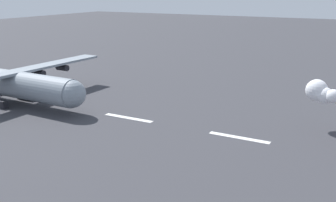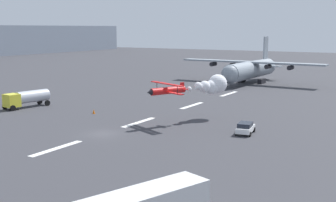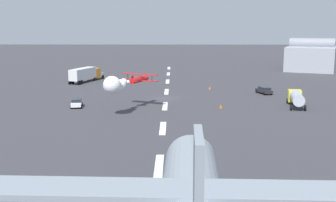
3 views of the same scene
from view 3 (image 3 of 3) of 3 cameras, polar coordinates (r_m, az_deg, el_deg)
The scene contains 16 objects.
ground_plane at distance 88.06m, azimuth -0.29°, elevation 0.37°, with size 440.00×440.00×0.00m, color #38383D.
runway_stripe_0 at distance 146.82m, azimuth 0.12°, elevation 4.38°, with size 8.00×0.90×0.01m, color white.
runway_stripe_1 at distance 129.99m, azimuth 0.04°, elevation 3.60°, with size 8.00×0.90×0.01m, color white.
runway_stripe_2 at distance 113.18m, azimuth -0.06°, elevation 2.60°, with size 8.00×0.90×0.01m, color white.
runway_stripe_3 at distance 96.42m, azimuth -0.20°, elevation 1.25°, with size 8.00×0.90×0.01m, color white.
runway_stripe_4 at distance 79.73m, azimuth -0.39°, elevation -0.67°, with size 8.00×0.90×0.01m, color white.
runway_stripe_5 at distance 63.19m, azimuth -0.69°, elevation -3.61°, with size 8.00×0.90×0.01m, color white.
runway_stripe_6 at distance 46.93m, azimuth -1.20°, elevation -8.59°, with size 8.00×0.90×0.01m, color white.
stunt_biplane_red at distance 72.22m, azimuth -6.52°, elevation 2.23°, with size 13.63×8.68×3.02m.
semi_truck_orange at distance 114.27m, azimuth -10.84°, elevation 3.56°, with size 13.60×7.14×3.70m.
fuel_tanker_truck at distance 82.14m, azimuth 16.63°, elevation 0.44°, with size 8.49×3.99×2.90m.
followme_car_yellow at distance 80.44m, azimuth -12.02°, elevation -0.22°, with size 4.29×2.54×1.52m.
airport_staff_sedan at distance 95.69m, azimuth 12.62°, elevation 1.42°, with size 4.89×3.12×1.52m.
hangar_building at distance 148.79m, azimuth 18.45°, elevation 5.53°, with size 24.60×21.39×10.32m.
traffic_cone_near at distance 100.12m, azimuth 5.55°, elevation 1.75°, with size 0.44×0.44×0.75m, color orange.
traffic_cone_far at distance 78.28m, azimuth 7.01°, elevation -0.68°, with size 0.44×0.44×0.75m, color orange.
Camera 3 is at (86.73, 1.54, 15.22)m, focal length 46.02 mm.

